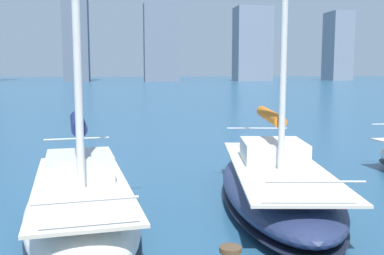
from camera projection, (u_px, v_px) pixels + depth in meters
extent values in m
cube|color=gray|center=(338.00, 46.00, 170.57)|extent=(7.91, 10.42, 25.74)
cube|color=slate|center=(252.00, 44.00, 161.20)|extent=(12.64, 9.47, 26.21)
cube|color=slate|center=(161.00, 43.00, 154.78)|extent=(11.69, 7.64, 26.37)
cube|color=slate|center=(75.00, 3.00, 153.43)|extent=(8.49, 9.68, 53.50)
ellipsoid|color=navy|center=(276.00, 186.00, 11.82)|extent=(4.06, 8.58, 1.03)
ellipsoid|color=black|center=(275.00, 196.00, 11.86)|extent=(4.08, 8.63, 0.10)
cube|color=beige|center=(276.00, 166.00, 11.75)|extent=(3.42, 7.53, 0.06)
cube|color=silver|center=(273.00, 151.00, 12.21)|extent=(1.92, 2.06, 0.55)
cylinder|color=silver|center=(270.00, 120.00, 12.72)|extent=(0.70, 3.43, 0.12)
cylinder|color=orange|center=(270.00, 116.00, 12.71)|extent=(0.85, 3.19, 0.32)
cylinder|color=silver|center=(316.00, 182.00, 7.93)|extent=(1.75, 0.34, 0.04)
cylinder|color=silver|center=(257.00, 128.00, 15.37)|extent=(2.02, 0.38, 0.04)
ellipsoid|color=white|center=(82.00, 211.00, 9.57)|extent=(3.05, 7.02, 1.12)
ellipsoid|color=black|center=(82.00, 225.00, 9.61)|extent=(3.06, 7.06, 0.10)
cube|color=beige|center=(81.00, 184.00, 9.50)|extent=(2.54, 6.16, 0.06)
cube|color=silver|center=(80.00, 166.00, 9.85)|extent=(1.55, 1.64, 0.55)
cylinder|color=silver|center=(78.00, 128.00, 10.24)|extent=(0.43, 2.86, 0.12)
cylinder|color=navy|center=(78.00, 123.00, 10.23)|extent=(0.60, 2.65, 0.32)
cylinder|color=silver|center=(86.00, 201.00, 6.44)|extent=(1.51, 0.20, 0.04)
cylinder|color=silver|center=(77.00, 139.00, 12.36)|extent=(1.74, 0.23, 0.04)
cylinder|color=#423323|center=(230.00, 249.00, 5.17)|extent=(0.26, 0.26, 0.06)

